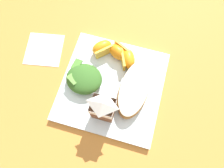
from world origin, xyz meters
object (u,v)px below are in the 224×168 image
object	(u,v)px
cheesy_pizza_bread	(134,89)
paper_napkin	(44,49)
milk_carton	(103,108)
orange_wedge_rear	(102,48)
orange_wedge_front	(128,59)
white_plate	(112,86)
orange_wedge_middle	(118,52)
green_salad_pile	(84,79)

from	to	relation	value
cheesy_pizza_bread	paper_napkin	size ratio (longest dim) A/B	1.59
milk_carton	orange_wedge_rear	world-z (taller)	milk_carton
milk_carton	orange_wedge_front	distance (m)	0.17
milk_carton	orange_wedge_rear	xyz separation A→B (m)	(0.06, -0.18, -0.04)
white_plate	milk_carton	distance (m)	0.11
orange_wedge_front	orange_wedge_middle	xyz separation A→B (m)	(0.03, -0.01, 0.00)
milk_carton	orange_wedge_rear	distance (m)	0.19
paper_napkin	orange_wedge_middle	bearing A→B (deg)	-171.00
white_plate	orange_wedge_rear	distance (m)	0.11
green_salad_pile	orange_wedge_middle	distance (m)	0.13
green_salad_pile	orange_wedge_middle	xyz separation A→B (m)	(-0.07, -0.11, -0.00)
white_plate	milk_carton	bearing A→B (deg)	90.22
white_plate	orange_wedge_rear	bearing A→B (deg)	-59.39
milk_carton	paper_napkin	xyz separation A→B (m)	(0.24, -0.14, -0.07)
white_plate	orange_wedge_rear	world-z (taller)	orange_wedge_rear
orange_wedge_rear	orange_wedge_front	bearing A→B (deg)	170.14
green_salad_pile	orange_wedge_middle	bearing A→B (deg)	-122.76
cheesy_pizza_bread	orange_wedge_front	world-z (taller)	orange_wedge_front
cheesy_pizza_bread	orange_wedge_rear	xyz separation A→B (m)	(0.12, -0.10, 0.00)
orange_wedge_middle	paper_napkin	xyz separation A→B (m)	(0.23, 0.04, -0.03)
white_plate	orange_wedge_rear	xyz separation A→B (m)	(0.06, -0.10, 0.03)
orange_wedge_middle	cheesy_pizza_bread	bearing A→B (deg)	126.12
cheesy_pizza_bread	orange_wedge_front	distance (m)	0.09
orange_wedge_front	paper_napkin	xyz separation A→B (m)	(0.26, 0.02, -0.03)
white_plate	cheesy_pizza_bread	distance (m)	0.07
paper_napkin	green_salad_pile	bearing A→B (deg)	156.04
cheesy_pizza_bread	orange_wedge_front	size ratio (longest dim) A/B	2.52
orange_wedge_front	paper_napkin	world-z (taller)	orange_wedge_front
orange_wedge_front	orange_wedge_rear	distance (m)	0.08
orange_wedge_middle	orange_wedge_rear	distance (m)	0.05
green_salad_pile	paper_napkin	distance (m)	0.18
green_salad_pile	orange_wedge_rear	xyz separation A→B (m)	(-0.02, -0.11, -0.00)
white_plate	paper_napkin	size ratio (longest dim) A/B	2.55
white_plate	orange_wedge_middle	world-z (taller)	orange_wedge_middle
cheesy_pizza_bread	green_salad_pile	distance (m)	0.14
green_salad_pile	orange_wedge_front	bearing A→B (deg)	-137.57
milk_carton	orange_wedge_front	xyz separation A→B (m)	(-0.02, -0.16, -0.04)
orange_wedge_front	paper_napkin	distance (m)	0.26
orange_wedge_rear	white_plate	bearing A→B (deg)	120.61
green_salad_pile	orange_wedge_rear	size ratio (longest dim) A/B	1.47
cheesy_pizza_bread	green_salad_pile	xyz separation A→B (m)	(0.14, 0.01, 0.00)
milk_carton	orange_wedge_rear	bearing A→B (deg)	-72.09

